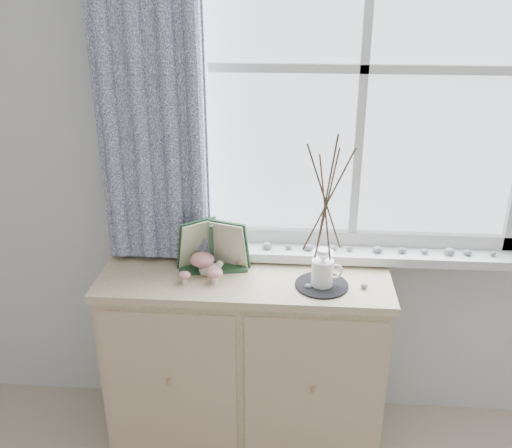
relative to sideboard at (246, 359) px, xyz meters
name	(u,v)px	position (x,y,z in m)	size (l,w,h in m)	color
room_shell	(245,359)	(0.16, -1.62, 1.23)	(4.04, 4.04, 2.62)	silver
sideboard	(246,359)	(0.00, 0.00, 0.00)	(1.20, 0.45, 0.85)	beige
botanical_book	(211,247)	(-0.14, 0.01, 0.54)	(0.33, 0.13, 0.23)	#204327
toadstool_cluster	(203,265)	(-0.17, -0.03, 0.48)	(0.18, 0.16, 0.09)	white
wooden_eggs	(238,257)	(-0.04, 0.10, 0.45)	(0.09, 0.11, 0.07)	#A5815B
songbird_figurine	(211,269)	(-0.14, -0.02, 0.46)	(0.12, 0.05, 0.06)	silver
crocheted_doily	(322,285)	(0.31, -0.07, 0.43)	(0.21, 0.21, 0.01)	black
twig_pitcher	(326,198)	(0.31, -0.07, 0.80)	(0.27, 0.27, 0.65)	white
sideboard_pebbles	(330,280)	(0.35, -0.03, 0.43)	(0.25, 0.19, 0.02)	gray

